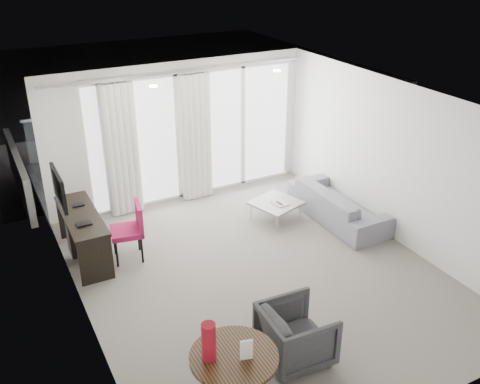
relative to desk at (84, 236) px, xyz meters
name	(u,v)px	position (x,y,z in m)	size (l,w,h in m)	color
floor	(259,273)	(2.17, -1.66, -0.38)	(5.00, 6.00, 0.00)	#676259
ceiling	(262,105)	(2.17, -1.66, 2.22)	(5.00, 6.00, 0.00)	white
wall_left	(79,238)	(-0.33, -1.66, 0.92)	(0.00, 6.00, 2.60)	silver
wall_right	(397,163)	(4.67, -1.66, 0.92)	(0.00, 6.00, 2.60)	silver
wall_front	(417,319)	(2.17, -4.66, 0.92)	(5.00, 0.00, 2.60)	silver
window_panel	(195,135)	(2.47, 1.32, 0.82)	(4.00, 0.02, 2.38)	white
window_frame	(195,135)	(2.47, 1.31, 0.82)	(4.10, 0.06, 2.44)	white
curtain_left	(122,151)	(1.02, 1.16, 0.82)	(0.60, 0.20, 2.38)	silver
curtain_right	(196,138)	(2.42, 1.16, 0.82)	(0.60, 0.20, 2.38)	silver
curtain_track	(180,72)	(2.17, 1.16, 2.07)	(4.80, 0.04, 0.04)	#B2B2B7
downlight_a	(154,86)	(1.27, -0.06, 2.21)	(0.12, 0.12, 0.02)	#FFE0B2
downlight_b	(277,71)	(3.37, -0.06, 2.21)	(0.12, 0.12, 0.02)	#FFE0B2
desk	(84,236)	(0.00, 0.00, 0.00)	(0.51, 1.62, 0.76)	black
tv	(59,188)	(-0.28, -0.21, 0.97)	(0.05, 0.80, 0.50)	black
desk_chair	(127,232)	(0.58, -0.34, 0.08)	(0.51, 0.47, 0.93)	#991441
round_table	(234,382)	(0.70, -3.74, -0.01)	(0.92, 0.92, 0.74)	#332010
menu_card	(246,360)	(0.79, -3.84, 0.34)	(0.13, 0.02, 0.24)	white
red_lamp	(210,370)	(0.46, -3.66, 0.20)	(0.23, 0.23, 1.17)	maroon
tub_armchair	(296,334)	(1.69, -3.40, -0.02)	(0.76, 0.78, 0.71)	#2E2E2F
coffee_table	(275,210)	(3.28, -0.31, -0.21)	(0.75, 0.75, 0.34)	gray
remote	(279,203)	(3.29, -0.41, -0.02)	(0.05, 0.17, 0.02)	black
magazine	(280,202)	(3.31, -0.40, -0.02)	(0.24, 0.30, 0.02)	gray
sofa	(338,204)	(4.25, -0.83, -0.08)	(2.06, 0.81, 0.60)	slate
terrace_slab	(170,168)	(2.47, 2.84, -0.44)	(5.60, 3.00, 0.12)	#4D4D50
rattan_chair_a	(188,149)	(2.81, 2.57, 0.06)	(0.59, 0.59, 0.87)	brown
rattan_chair_b	(254,135)	(4.57, 2.83, 0.00)	(0.52, 0.52, 0.76)	brown
rattan_table	(207,150)	(3.32, 2.72, -0.12)	(0.52, 0.52, 0.52)	brown
balustrade	(146,125)	(2.47, 4.29, 0.12)	(5.50, 0.06, 1.05)	#B2B2B7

